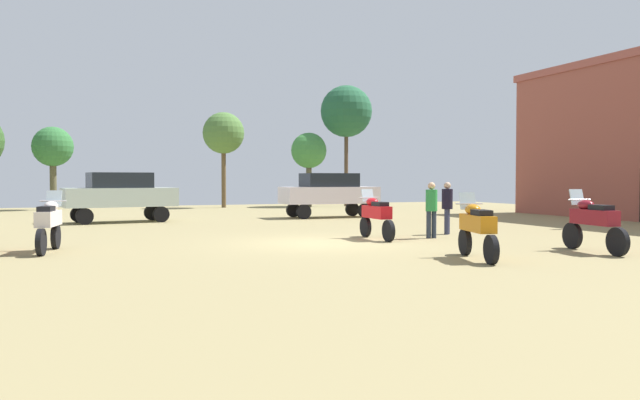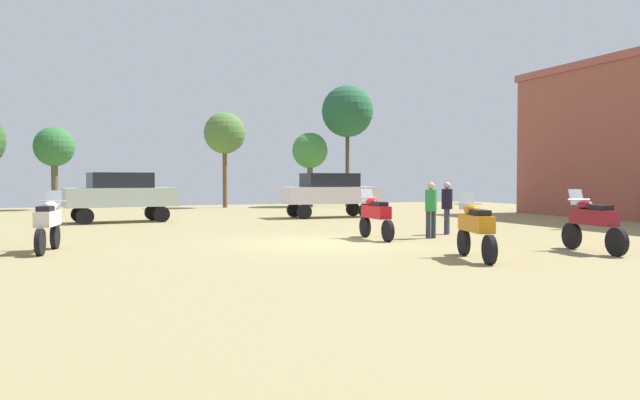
% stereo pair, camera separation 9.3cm
% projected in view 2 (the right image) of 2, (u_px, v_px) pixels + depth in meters
% --- Properties ---
extents(ground_plane, '(44.00, 52.00, 0.02)m').
position_uv_depth(ground_plane, '(321.00, 243.00, 17.13)').
color(ground_plane, '#8E8054').
extents(motorcycle_2, '(0.62, 2.25, 1.49)m').
position_uv_depth(motorcycle_2, '(592.00, 222.00, 14.95)').
color(motorcycle_2, black).
rests_on(motorcycle_2, ground).
extents(motorcycle_3, '(0.78, 2.15, 1.44)m').
position_uv_depth(motorcycle_3, '(475.00, 227.00, 13.62)').
color(motorcycle_3, black).
rests_on(motorcycle_3, ground).
extents(motorcycle_5, '(0.68, 2.08, 1.46)m').
position_uv_depth(motorcycle_5, '(48.00, 222.00, 15.01)').
color(motorcycle_5, black).
rests_on(motorcycle_5, ground).
extents(motorcycle_9, '(0.62, 2.17, 1.44)m').
position_uv_depth(motorcycle_9, '(376.00, 215.00, 18.23)').
color(motorcycle_9, black).
rests_on(motorcycle_9, ground).
extents(car_2, '(4.52, 2.42, 2.00)m').
position_uv_depth(car_2, '(120.00, 193.00, 25.30)').
color(car_2, black).
rests_on(car_2, ground).
extents(car_3, '(4.30, 1.80, 2.00)m').
position_uv_depth(car_3, '(330.00, 192.00, 28.51)').
color(car_3, black).
rests_on(car_3, ground).
extents(person_1, '(0.36, 0.36, 1.65)m').
position_uv_depth(person_1, '(431.00, 206.00, 18.49)').
color(person_1, '#262F3E').
rests_on(person_1, ground).
extents(person_2, '(0.48, 0.48, 1.65)m').
position_uv_depth(person_2, '(447.00, 204.00, 19.80)').
color(person_2, '#2A2E48').
rests_on(person_2, ground).
extents(tree_1, '(2.52, 2.52, 5.79)m').
position_uv_depth(tree_1, '(225.00, 134.00, 38.28)').
color(tree_1, brown).
rests_on(tree_1, ground).
extents(tree_2, '(2.22, 2.22, 4.64)m').
position_uv_depth(tree_2, '(310.00, 152.00, 39.39)').
color(tree_2, '#4D4A37').
rests_on(tree_2, ground).
extents(tree_3, '(2.24, 2.24, 4.69)m').
position_uv_depth(tree_3, '(54.00, 148.00, 35.59)').
color(tree_3, brown).
rests_on(tree_3, ground).
extents(tree_6, '(3.31, 3.31, 7.74)m').
position_uv_depth(tree_6, '(347.00, 112.00, 40.44)').
color(tree_6, '#4E3B2D').
rests_on(tree_6, ground).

